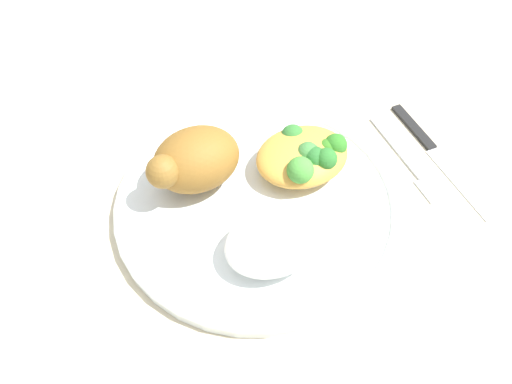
% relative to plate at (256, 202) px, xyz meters
% --- Properties ---
extents(ground_plane, '(2.00, 2.00, 0.00)m').
position_rel_plate_xyz_m(ground_plane, '(0.00, 0.00, -0.01)').
color(ground_plane, beige).
extents(plate, '(0.30, 0.30, 0.02)m').
position_rel_plate_xyz_m(plate, '(0.00, 0.00, 0.00)').
color(plate, white).
rests_on(plate, ground_plane).
extents(roasted_chicken, '(0.10, 0.07, 0.06)m').
position_rel_plate_xyz_m(roasted_chicken, '(0.05, -0.05, 0.04)').
color(roasted_chicken, brown).
rests_on(roasted_chicken, plate).
extents(rice_pile, '(0.10, 0.08, 0.03)m').
position_rel_plate_xyz_m(rice_pile, '(0.02, 0.07, 0.02)').
color(rice_pile, white).
rests_on(rice_pile, plate).
extents(mac_cheese_with_broccoli, '(0.10, 0.09, 0.04)m').
position_rel_plate_xyz_m(mac_cheese_with_broccoli, '(-0.07, -0.01, 0.03)').
color(mac_cheese_with_broccoli, gold).
rests_on(mac_cheese_with_broccoli, plate).
extents(fork, '(0.03, 0.14, 0.01)m').
position_rel_plate_xyz_m(fork, '(-0.19, 0.02, -0.01)').
color(fork, '#B2B2B7').
rests_on(fork, ground_plane).
extents(knife, '(0.03, 0.19, 0.01)m').
position_rel_plate_xyz_m(knife, '(-0.22, 0.02, -0.01)').
color(knife, black).
rests_on(knife, ground_plane).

